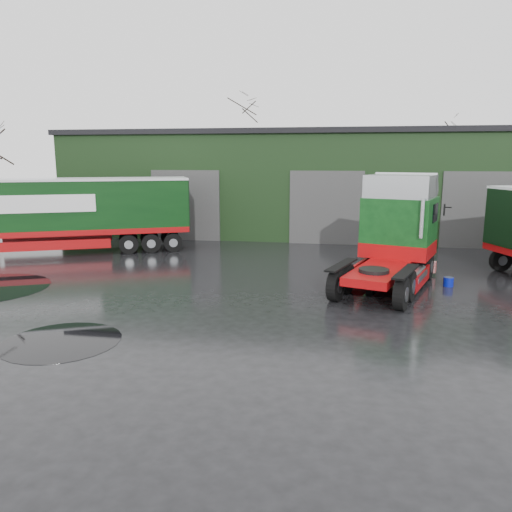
{
  "coord_description": "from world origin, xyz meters",
  "views": [
    {
      "loc": [
        2.93,
        -13.56,
        4.66
      ],
      "look_at": [
        0.32,
        1.3,
        1.7
      ],
      "focal_mm": 35.0,
      "sensor_mm": 36.0,
      "label": 1
    }
  ],
  "objects_px": {
    "warehouse": "(330,182)",
    "tree_back_b": "(432,170)",
    "trailer_left": "(66,216)",
    "hero_tractor": "(387,233)",
    "tree_back_a": "(242,157)",
    "wash_bucket": "(448,282)"
  },
  "relations": [
    {
      "from": "warehouse",
      "to": "tree_back_b",
      "type": "height_order",
      "value": "tree_back_b"
    },
    {
      "from": "trailer_left",
      "to": "tree_back_b",
      "type": "bearing_deg",
      "value": -68.98
    },
    {
      "from": "trailer_left",
      "to": "tree_back_b",
      "type": "height_order",
      "value": "tree_back_b"
    },
    {
      "from": "hero_tractor",
      "to": "tree_back_a",
      "type": "height_order",
      "value": "tree_back_a"
    },
    {
      "from": "hero_tractor",
      "to": "tree_back_a",
      "type": "relative_size",
      "value": 0.69
    },
    {
      "from": "warehouse",
      "to": "hero_tractor",
      "type": "height_order",
      "value": "warehouse"
    },
    {
      "from": "tree_back_b",
      "to": "tree_back_a",
      "type": "bearing_deg",
      "value": 180.0
    },
    {
      "from": "trailer_left",
      "to": "warehouse",
      "type": "bearing_deg",
      "value": -73.42
    },
    {
      "from": "hero_tractor",
      "to": "wash_bucket",
      "type": "height_order",
      "value": "hero_tractor"
    },
    {
      "from": "warehouse",
      "to": "trailer_left",
      "type": "height_order",
      "value": "warehouse"
    },
    {
      "from": "trailer_left",
      "to": "tree_back_a",
      "type": "xyz_separation_m",
      "value": [
        4.57,
        20.97,
        2.88
      ]
    },
    {
      "from": "trailer_left",
      "to": "hero_tractor",
      "type": "bearing_deg",
      "value": -131.26
    },
    {
      "from": "hero_tractor",
      "to": "tree_back_a",
      "type": "bearing_deg",
      "value": 130.8
    },
    {
      "from": "wash_bucket",
      "to": "tree_back_a",
      "type": "bearing_deg",
      "value": 117.52
    },
    {
      "from": "trailer_left",
      "to": "tree_back_a",
      "type": "relative_size",
      "value": 1.27
    },
    {
      "from": "hero_tractor",
      "to": "wash_bucket",
      "type": "xyz_separation_m",
      "value": [
        2.35,
        0.83,
        -1.88
      ]
    },
    {
      "from": "trailer_left",
      "to": "wash_bucket",
      "type": "relative_size",
      "value": 33.63
    },
    {
      "from": "tree_back_b",
      "to": "wash_bucket",
      "type": "bearing_deg",
      "value": -97.27
    },
    {
      "from": "warehouse",
      "to": "hero_tractor",
      "type": "xyz_separation_m",
      "value": [
        2.5,
        -15.5,
        -1.11
      ]
    },
    {
      "from": "warehouse",
      "to": "trailer_left",
      "type": "bearing_deg",
      "value": -138.9
    },
    {
      "from": "tree_back_a",
      "to": "tree_back_b",
      "type": "relative_size",
      "value": 1.27
    },
    {
      "from": "warehouse",
      "to": "tree_back_b",
      "type": "relative_size",
      "value": 4.32
    }
  ]
}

